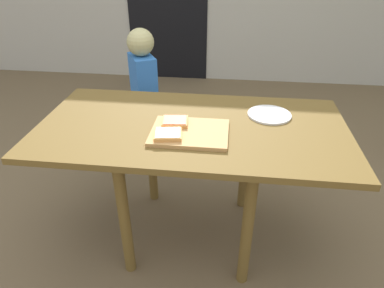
% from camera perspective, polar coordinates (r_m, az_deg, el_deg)
% --- Properties ---
extents(ground_plane, '(16.00, 16.00, 0.00)m').
position_cam_1_polar(ground_plane, '(2.06, 0.01, -14.50)').
color(ground_plane, brown).
extents(dining_table, '(1.46, 0.76, 0.71)m').
position_cam_1_polar(dining_table, '(1.67, 0.01, 0.75)').
color(dining_table, brown).
rests_on(dining_table, ground).
extents(cutting_board, '(0.35, 0.27, 0.02)m').
position_cam_1_polar(cutting_board, '(1.55, -0.41, 1.93)').
color(cutting_board, tan).
rests_on(cutting_board, dining_table).
extents(pizza_slice_near_left, '(0.13, 0.12, 0.02)m').
position_cam_1_polar(pizza_slice_near_left, '(1.50, -4.02, 1.63)').
color(pizza_slice_near_left, '#E39B4E').
rests_on(pizza_slice_near_left, cutting_board).
extents(pizza_slice_far_left, '(0.13, 0.12, 0.02)m').
position_cam_1_polar(pizza_slice_far_left, '(1.60, -2.86, 3.76)').
color(pizza_slice_far_left, '#E39B4E').
rests_on(pizza_slice_far_left, cutting_board).
extents(plate_white_right, '(0.22, 0.22, 0.01)m').
position_cam_1_polar(plate_white_right, '(1.76, 12.75, 4.80)').
color(plate_white_right, white).
rests_on(plate_white_right, dining_table).
extents(child_left, '(0.24, 0.28, 0.98)m').
position_cam_1_polar(child_left, '(2.46, -8.00, 9.20)').
color(child_left, '#2C4033').
rests_on(child_left, ground).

